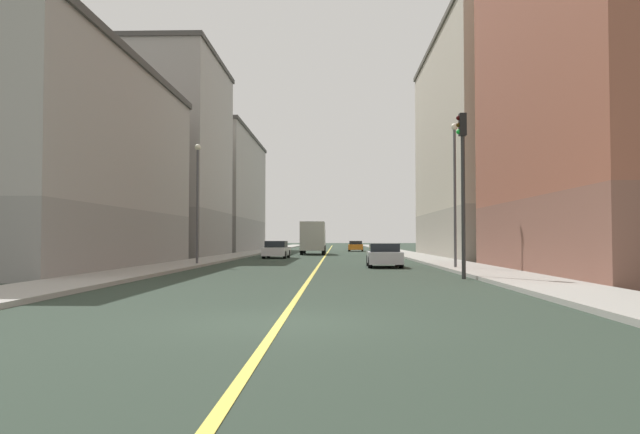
% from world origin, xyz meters
% --- Properties ---
extents(ground_plane, '(400.00, 400.00, 0.00)m').
position_xyz_m(ground_plane, '(0.00, 0.00, 0.00)').
color(ground_plane, '#2A372C').
rests_on(ground_plane, ground).
extents(sidewalk_left, '(2.96, 168.00, 0.15)m').
position_xyz_m(sidewalk_left, '(8.05, 49.00, 0.07)').
color(sidewalk_left, '#9E9B93').
rests_on(sidewalk_left, ground).
extents(sidewalk_right, '(2.96, 168.00, 0.15)m').
position_xyz_m(sidewalk_right, '(-8.05, 49.00, 0.07)').
color(sidewalk_right, '#9E9B93').
rests_on(sidewalk_right, ground).
extents(lane_center_stripe, '(0.16, 154.00, 0.01)m').
position_xyz_m(lane_center_stripe, '(0.00, 49.00, 0.01)').
color(lane_center_stripe, '#E5D14C').
rests_on(lane_center_stripe, ground).
extents(building_left_mid, '(11.91, 25.29, 18.95)m').
position_xyz_m(building_left_mid, '(15.34, 40.90, 9.48)').
color(building_left_mid, '#9D9688').
rests_on(building_left_mid, ground).
extents(building_right_corner, '(11.91, 21.92, 11.33)m').
position_xyz_m(building_right_corner, '(-15.34, 20.60, 5.67)').
color(building_right_corner, gray).
rests_on(building_right_corner, ground).
extents(building_right_midblock, '(11.91, 14.98, 17.83)m').
position_xyz_m(building_right_midblock, '(-15.34, 42.04, 8.92)').
color(building_right_midblock, gray).
rests_on(building_right_midblock, ground).
extents(building_right_distant, '(11.91, 26.28, 14.69)m').
position_xyz_m(building_right_distant, '(-15.34, 64.64, 7.35)').
color(building_right_distant, gray).
rests_on(building_right_distant, ground).
extents(traffic_light_left_near, '(0.40, 0.32, 6.67)m').
position_xyz_m(traffic_light_left_near, '(6.15, 12.77, 4.27)').
color(traffic_light_left_near, '#2D2D2D').
rests_on(traffic_light_left_near, ground).
extents(street_lamp_left_near, '(0.36, 0.36, 7.42)m').
position_xyz_m(street_lamp_left_near, '(7.17, 19.62, 4.62)').
color(street_lamp_left_near, '#4C4C51').
rests_on(street_lamp_left_near, ground).
extents(street_lamp_right_near, '(0.36, 0.36, 7.06)m').
position_xyz_m(street_lamp_right_near, '(-7.17, 23.85, 4.43)').
color(street_lamp_right_near, '#4C4C51').
rests_on(street_lamp_right_near, ground).
extents(car_orange, '(1.99, 4.07, 1.31)m').
position_xyz_m(car_orange, '(3.45, 64.26, 0.65)').
color(car_orange, orange).
rests_on(car_orange, ground).
extents(car_white, '(2.02, 4.49, 1.41)m').
position_xyz_m(car_white, '(-3.89, 37.96, 0.69)').
color(car_white, white).
rests_on(car_white, ground).
extents(car_silver, '(1.94, 4.05, 1.34)m').
position_xyz_m(car_silver, '(3.75, 22.56, 0.65)').
color(car_silver, silver).
rests_on(car_silver, ground).
extents(box_truck, '(2.43, 7.81, 3.25)m').
position_xyz_m(box_truck, '(-1.32, 49.70, 1.72)').
color(box_truck, beige).
rests_on(box_truck, ground).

